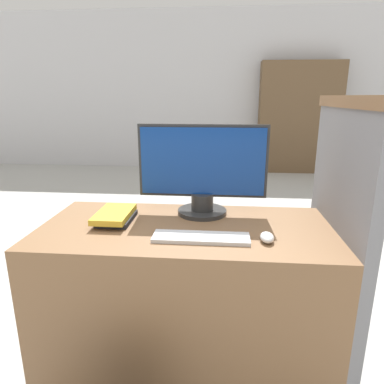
{
  "coord_description": "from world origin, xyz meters",
  "views": [
    {
      "loc": [
        0.16,
        -1.11,
        1.32
      ],
      "look_at": [
        0.03,
        0.29,
        0.93
      ],
      "focal_mm": 32.0,
      "sensor_mm": 36.0,
      "label": 1
    }
  ],
  "objects": [
    {
      "name": "bookshelf_far",
      "position": [
        1.48,
        5.14,
        0.95
      ],
      "size": [
        1.39,
        0.32,
        1.9
      ],
      "color": "brown",
      "rests_on": "ground_plane"
    },
    {
      "name": "book_stack",
      "position": [
        -0.33,
        0.35,
        0.78
      ],
      "size": [
        0.16,
        0.26,
        0.05
      ],
      "color": "#232328",
      "rests_on": "desk"
    },
    {
      "name": "mouse",
      "position": [
        0.34,
        0.18,
        0.78
      ],
      "size": [
        0.05,
        0.09,
        0.04
      ],
      "color": "silver",
      "rests_on": "desk"
    },
    {
      "name": "monitor",
      "position": [
        0.06,
        0.5,
        0.97
      ],
      "size": [
        0.62,
        0.24,
        0.44
      ],
      "color": "#282828",
      "rests_on": "desk"
    },
    {
      "name": "wall_back",
      "position": [
        0.0,
        5.38,
        1.4
      ],
      "size": [
        12.0,
        0.06,
        2.8
      ],
      "color": "silver",
      "rests_on": "ground_plane"
    },
    {
      "name": "carrel_divider",
      "position": [
        0.68,
        0.37,
        0.67
      ],
      "size": [
        0.07,
        0.74,
        1.33
      ],
      "color": "slate",
      "rests_on": "ground_plane"
    },
    {
      "name": "keyboard",
      "position": [
        0.08,
        0.18,
        0.77
      ],
      "size": [
        0.4,
        0.11,
        0.02
      ],
      "color": "silver",
      "rests_on": "desk"
    },
    {
      "name": "desk",
      "position": [
        0.0,
        0.32,
        0.38
      ],
      "size": [
        1.31,
        0.64,
        0.76
      ],
      "color": "brown",
      "rests_on": "ground_plane"
    }
  ]
}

